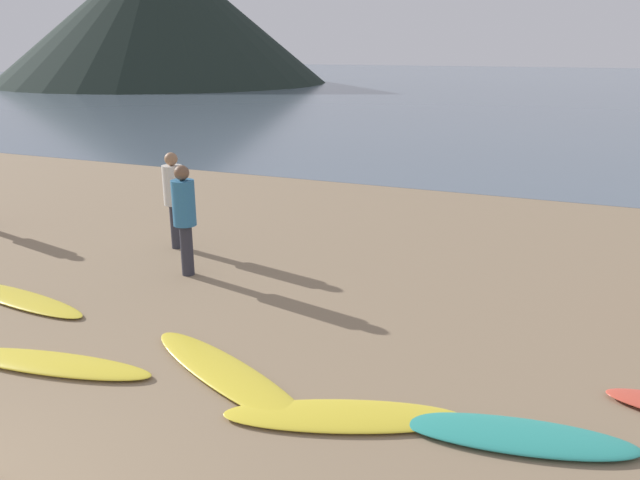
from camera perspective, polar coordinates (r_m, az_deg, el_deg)
The scene contains 10 objects.
ground_plane at distance 12.72m, azimuth 1.44°, elevation 1.44°, with size 120.00×120.00×0.20m, color #8C7559.
ocean_water at distance 65.08m, azimuth 19.24°, elevation 13.55°, with size 140.00×100.00×0.01m, color slate.
headland_hill at distance 63.68m, azimuth -14.47°, elevation 19.59°, with size 31.08×31.08×12.65m, color black.
surfboard_2 at distance 9.64m, azimuth -25.96°, elevation -4.91°, with size 2.51×0.48×0.07m, color yellow.
surfboard_3 at distance 7.61m, azimuth -23.44°, elevation -10.43°, with size 2.41×0.49×0.08m, color yellow.
surfboard_4 at distance 6.88m, azimuth -8.61°, elevation -12.13°, with size 2.69×0.55×0.08m, color yellow.
surfboard_5 at distance 6.14m, azimuth 2.18°, elevation -15.93°, with size 2.32×0.57×0.07m, color yellow.
surfboard_6 at distance 6.13m, azimuth 17.79°, elevation -16.83°, with size 2.09×0.58×0.09m, color teal.
person_0 at distance 10.96m, azimuth -13.39°, elevation 4.28°, with size 0.34×0.34×1.70m.
person_1 at distance 9.58m, azimuth -12.43°, elevation 2.59°, with size 0.35×0.35×1.73m.
Camera 1 is at (4.40, -1.40, 3.42)m, focal length 34.64 mm.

